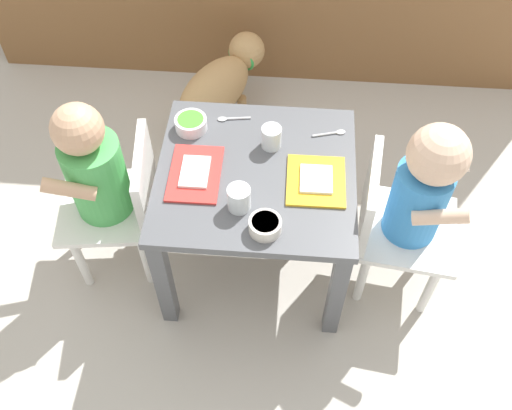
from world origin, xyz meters
TOP-DOWN VIEW (x-y plane):
  - ground_plane at (0.00, 0.00)m, footprint 7.00×7.00m
  - dining_table at (0.00, 0.00)m, footprint 0.55×0.53m
  - seated_child_left at (-0.44, -0.03)m, footprint 0.31×0.31m
  - seated_child_right at (0.44, -0.04)m, footprint 0.31×0.31m
  - dog at (-0.18, 0.62)m, footprint 0.34×0.46m
  - food_tray_left at (-0.17, -0.02)m, footprint 0.14×0.21m
  - food_tray_right at (0.17, -0.02)m, footprint 0.16×0.18m
  - water_cup_left at (0.04, 0.10)m, footprint 0.06×0.06m
  - water_cup_right at (-0.03, -0.13)m, footprint 0.06×0.06m
  - veggie_bowl_far at (-0.20, 0.15)m, footprint 0.09×0.09m
  - cereal_bowl_left_side at (0.04, -0.19)m, footprint 0.08×0.08m
  - spoon_by_left_tray at (0.21, 0.16)m, footprint 0.10×0.04m
  - spoon_by_right_tray at (-0.09, 0.20)m, footprint 0.10×0.03m

SIDE VIEW (x-z plane):
  - ground_plane at x=0.00m, z-range 0.00..0.00m
  - dog at x=-0.18m, z-range 0.04..0.36m
  - dining_table at x=0.00m, z-range 0.14..0.58m
  - seated_child_left at x=-0.44m, z-range 0.08..0.74m
  - seated_child_right at x=0.44m, z-range 0.09..0.76m
  - spoon_by_left_tray at x=0.21m, z-range 0.44..0.44m
  - spoon_by_right_tray at x=-0.09m, z-range 0.44..0.44m
  - food_tray_left at x=-0.17m, z-range 0.44..0.45m
  - food_tray_right at x=0.17m, z-range 0.44..0.45m
  - cereal_bowl_left_side at x=0.04m, z-range 0.44..0.48m
  - veggie_bowl_far at x=-0.20m, z-range 0.44..0.48m
  - water_cup_left at x=0.04m, z-range 0.43..0.50m
  - water_cup_right at x=-0.03m, z-range 0.43..0.50m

